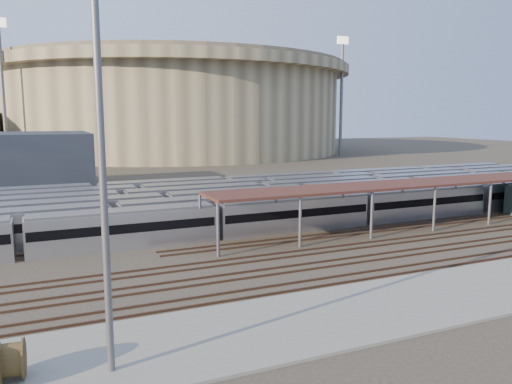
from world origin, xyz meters
name	(u,v)px	position (x,y,z in m)	size (l,w,h in m)	color
ground	(301,251)	(0.00, 0.00, 0.00)	(420.00, 420.00, 0.00)	#383026
apron	(345,313)	(-5.00, -15.00, 0.10)	(50.00, 9.00, 0.20)	gray
subway_trains	(259,200)	(3.80, 18.50, 1.80)	(127.46, 23.90, 3.60)	#B5B5BA
inspection_shed	(447,182)	(22.00, 4.00, 4.98)	(60.30, 6.00, 5.30)	slate
empty_tracks	(329,264)	(0.00, -5.00, 0.09)	(170.00, 9.62, 0.18)	#4C3323
stadium	(176,106)	(25.00, 140.00, 16.47)	(124.00, 124.00, 32.50)	#9C8F69
floodlight_0	(3,87)	(-30.00, 110.00, 20.65)	(4.00, 1.00, 38.40)	slate
floodlight_2	(341,92)	(70.00, 100.00, 20.65)	(4.00, 1.00, 38.40)	slate
floodlight_3	(70,95)	(-10.00, 160.00, 20.65)	(4.00, 1.00, 38.40)	slate
cable_reel_west	(11,360)	(-24.53, -15.56, 1.19)	(1.97, 1.97, 1.10)	brown
yard_light_pole	(102,154)	(-20.02, -16.62, 11.08)	(0.80, 0.36, 21.60)	slate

